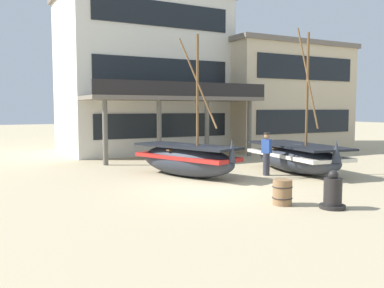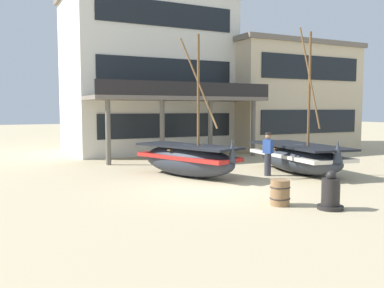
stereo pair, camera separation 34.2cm
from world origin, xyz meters
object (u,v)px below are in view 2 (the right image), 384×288
Objects in this scene: fishing_boat_centre_large at (188,159)px; harbor_building_main at (147,75)px; harbor_building_annex at (278,96)px; fisherman_by_hull at (268,154)px; wooden_barrel at (280,193)px; capstan_winch at (331,194)px; fishing_boat_near_left at (299,157)px.

harbor_building_main reaches higher than fishing_boat_centre_large.
harbor_building_annex reaches higher than fishing_boat_centre_large.
fisherman_by_hull reaches higher than wooden_barrel.
capstan_winch is 0.11× the size of harbor_building_annex.
harbor_building_main is 1.06× the size of harbor_building_annex.
harbor_building_main is at bearing 101.03° from fishing_boat_near_left.
capstan_winch reaches higher than wooden_barrel.
wooden_barrel is at bearing -97.70° from harbor_building_main.
fishing_boat_near_left is at bearing -124.10° from harbor_building_annex.
fishing_boat_near_left is at bearing -15.52° from fishing_boat_centre_large.
fisherman_by_hull is (2.87, -1.27, 0.15)m from fishing_boat_centre_large.
capstan_winch is 17.24m from harbor_building_main.
fishing_boat_near_left is 0.59× the size of harbor_building_main.
capstan_winch is 18.39m from harbor_building_annex.
harbor_building_main is (-0.65, 11.50, 3.86)m from fisherman_by_hull.
harbor_building_annex is (8.91, -1.62, -1.24)m from harbor_building_main.
harbor_building_annex is at bearing 56.01° from capstan_winch.
harbor_building_annex is at bearing 37.75° from fishing_boat_centre_large.
harbor_building_main is (2.22, 10.24, 4.01)m from fishing_boat_centre_large.
fishing_boat_near_left is 8.37× the size of wooden_barrel.
fisherman_by_hull reaches higher than capstan_winch.
harbor_building_annex is at bearing -10.29° from harbor_building_main.
wooden_barrel is 0.07× the size of harbor_building_main.
fishing_boat_near_left is 6.24m from capstan_winch.
harbor_building_main is at bearing 77.76° from fishing_boat_centre_large.
fishing_boat_near_left reaches higher than capstan_winch.
harbor_building_annex reaches higher than fisherman_by_hull.
harbor_building_main reaches higher than capstan_winch.
fishing_boat_centre_large is 11.22m from harbor_building_main.
fishing_boat_near_left is 12.23m from harbor_building_annex.
fishing_boat_near_left is at bearing 1.10° from fisherman_by_hull.
harbor_building_main is 9.14m from harbor_building_annex.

